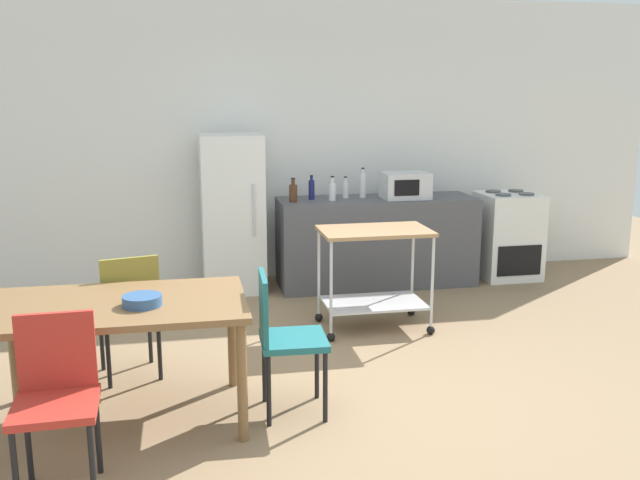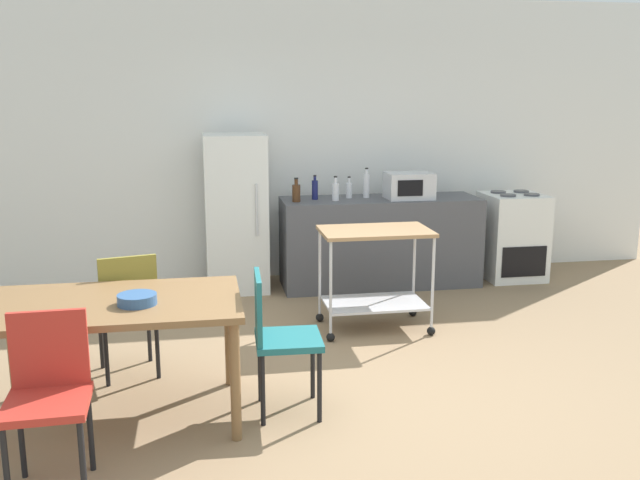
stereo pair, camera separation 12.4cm
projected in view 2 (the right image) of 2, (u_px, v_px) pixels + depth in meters
ground_plane at (347, 398)px, 4.54m from camera, size 12.00×12.00×0.00m
back_wall at (284, 140)px, 7.31m from camera, size 8.40×0.12×2.90m
kitchen_counter at (380, 242)px, 7.10m from camera, size 2.00×0.64×0.90m
dining_table at (114, 314)px, 4.12m from camera, size 1.50×0.90×0.75m
chair_red at (48, 390)px, 3.44m from camera, size 0.41×0.41×0.89m
chair_teal at (278, 333)px, 4.24m from camera, size 0.42×0.42×0.89m
chair_olive at (127, 306)px, 4.78m from camera, size 0.48×0.48×0.89m
stove_oven at (512, 236)px, 7.36m from camera, size 0.60×0.61×0.92m
refrigerator at (236, 213)px, 6.88m from camera, size 0.60×0.63×1.55m
kitchen_cart at (375, 262)px, 5.76m from camera, size 0.91×0.57×0.85m
bottle_wine at (296, 192)px, 6.76m from camera, size 0.08×0.08×0.23m
bottle_sparkling_water at (315, 189)px, 6.91m from camera, size 0.06×0.06×0.24m
bottle_hot_sauce at (336, 191)px, 6.84m from camera, size 0.07×0.07×0.24m
bottle_sesame_oil at (349, 190)px, 7.00m from camera, size 0.06×0.06×0.22m
bottle_soda at (366, 185)px, 7.02m from camera, size 0.06×0.06×0.30m
microwave at (409, 186)px, 6.96m from camera, size 0.46×0.35×0.26m
fruit_bowl at (137, 299)px, 4.03m from camera, size 0.23×0.23×0.06m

